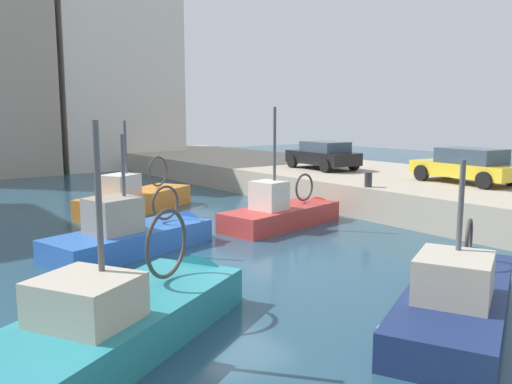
# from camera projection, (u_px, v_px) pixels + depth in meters

# --- Properties ---
(water_surface) EXTENTS (80.00, 80.00, 0.00)m
(water_surface) POSITION_uv_depth(u_px,v_px,m) (238.00, 264.00, 13.83)
(water_surface) COLOR navy
(water_surface) RESTS_ON ground
(quay_wall) EXTENTS (9.00, 56.00, 1.20)m
(quay_wall) POSITION_uv_depth(u_px,v_px,m) (478.00, 199.00, 20.59)
(quay_wall) COLOR #ADA08C
(quay_wall) RESTS_ON ground
(fishing_boat_orange) EXTENTS (6.23, 4.26, 4.44)m
(fishing_boat_orange) POSITION_uv_depth(u_px,v_px,m) (141.00, 208.00, 21.44)
(fishing_boat_orange) COLOR orange
(fishing_boat_orange) RESTS_ON ground
(fishing_boat_blue) EXTENTS (5.90, 3.12, 4.17)m
(fishing_boat_blue) POSITION_uv_depth(u_px,v_px,m) (141.00, 245.00, 15.31)
(fishing_boat_blue) COLOR #2D60B7
(fishing_boat_blue) RESTS_ON ground
(fishing_boat_navy) EXTENTS (6.66, 4.32, 3.88)m
(fishing_boat_navy) POSITION_uv_depth(u_px,v_px,m) (459.00, 307.00, 10.44)
(fishing_boat_navy) COLOR navy
(fishing_boat_navy) RESTS_ON ground
(fishing_boat_red) EXTENTS (5.74, 2.62, 4.90)m
(fishing_boat_red) POSITION_uv_depth(u_px,v_px,m) (287.00, 221.00, 18.74)
(fishing_boat_red) COLOR #BC3833
(fishing_boat_red) RESTS_ON ground
(fishing_boat_teal) EXTENTS (6.54, 4.80, 4.73)m
(fishing_boat_teal) POSITION_uv_depth(u_px,v_px,m) (131.00, 332.00, 9.25)
(fishing_boat_teal) COLOR teal
(fishing_boat_teal) RESTS_ON ground
(parked_car_black) EXTENTS (2.24, 3.98, 1.36)m
(parked_car_black) POSITION_uv_depth(u_px,v_px,m) (323.00, 155.00, 25.77)
(parked_car_black) COLOR black
(parked_car_black) RESTS_ON quay_wall
(parked_car_yellow) EXTENTS (2.23, 4.36, 1.38)m
(parked_car_yellow) POSITION_uv_depth(u_px,v_px,m) (467.00, 165.00, 20.52)
(parked_car_yellow) COLOR gold
(parked_car_yellow) RESTS_ON quay_wall
(mooring_bollard_north) EXTENTS (0.28, 0.28, 0.55)m
(mooring_bollard_north) POSITION_uv_depth(u_px,v_px,m) (368.00, 180.00, 19.56)
(mooring_bollard_north) COLOR #2D2D33
(mooring_bollard_north) RESTS_ON quay_wall
(waterfront_building_west) EXTENTS (8.97, 8.35, 13.90)m
(waterfront_building_west) POSITION_uv_depth(u_px,v_px,m) (106.00, 71.00, 38.72)
(waterfront_building_west) COLOR silver
(waterfront_building_west) RESTS_ON ground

